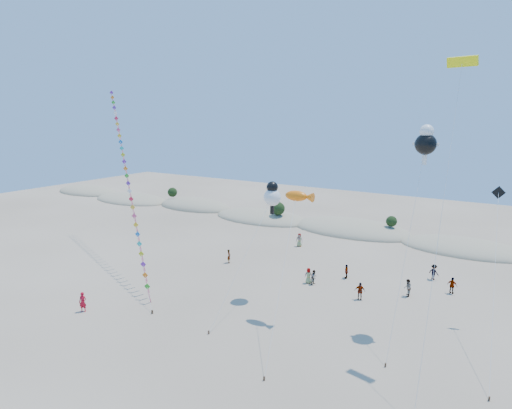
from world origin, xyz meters
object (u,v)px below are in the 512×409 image
object	(u,v)px
kite_train	(126,170)
flyer_foreground	(83,302)
parafoil_kite	(461,71)
fish_kite	(299,197)

from	to	relation	value
kite_train	flyer_foreground	size ratio (longest dim) A/B	14.14
parafoil_kite	flyer_foreground	xyz separation A→B (m)	(-28.44, -9.99, -19.52)
kite_train	parafoil_kite	distance (m)	37.70
fish_kite	parafoil_kite	xyz separation A→B (m)	(11.67, 0.18, 9.67)
fish_kite	flyer_foreground	size ratio (longest dim) A/B	6.11
kite_train	fish_kite	xyz separation A→B (m)	(24.72, -3.05, -0.29)
kite_train	fish_kite	size ratio (longest dim) A/B	2.32
kite_train	flyer_foreground	xyz separation A→B (m)	(7.95, -12.86, -10.14)
kite_train	flyer_foreground	world-z (taller)	kite_train
kite_train	parafoil_kite	size ratio (longest dim) A/B	1.22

